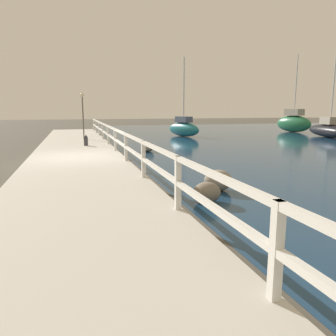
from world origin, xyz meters
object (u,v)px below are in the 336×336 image
at_px(sailboat_black, 330,130).
at_px(sailboat_green, 294,122).
at_px(dock_lamp, 83,106).
at_px(mooring_bollard, 86,140).
at_px(sailboat_teal, 184,128).

distance_m(sailboat_black, sailboat_green, 5.88).
height_order(dock_lamp, sailboat_green, sailboat_green).
xyz_separation_m(mooring_bollard, sailboat_green, (18.92, 9.25, 0.34)).
relative_size(mooring_bollard, sailboat_green, 0.07).
relative_size(mooring_bollard, sailboat_teal, 0.09).
bearing_deg(sailboat_black, sailboat_green, 90.17).
height_order(mooring_bollard, sailboat_teal, sailboat_teal).
height_order(mooring_bollard, sailboat_black, sailboat_black).
xyz_separation_m(dock_lamp, sailboat_black, (17.74, -0.40, -1.67)).
relative_size(mooring_bollard, sailboat_black, 0.07).
bearing_deg(sailboat_green, sailboat_teal, 178.50).
bearing_deg(mooring_bollard, sailboat_teal, 44.17).
height_order(sailboat_teal, sailboat_green, sailboat_green).
bearing_deg(sailboat_teal, sailboat_green, -7.34).
height_order(sailboat_black, sailboat_teal, sailboat_black).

